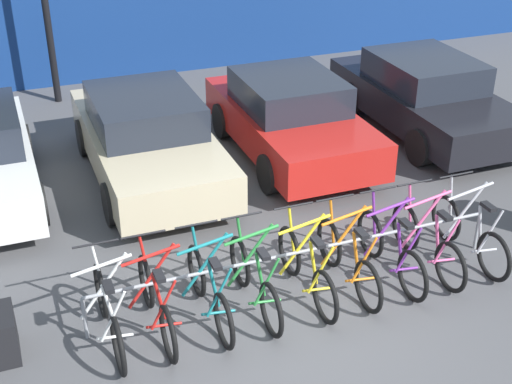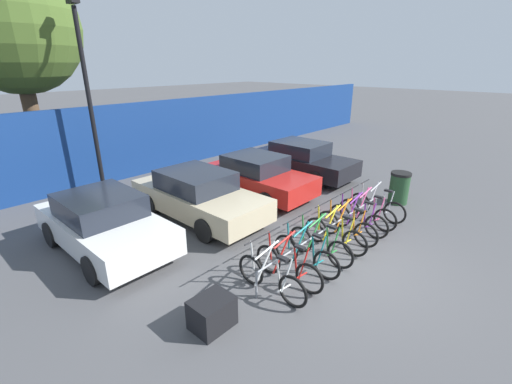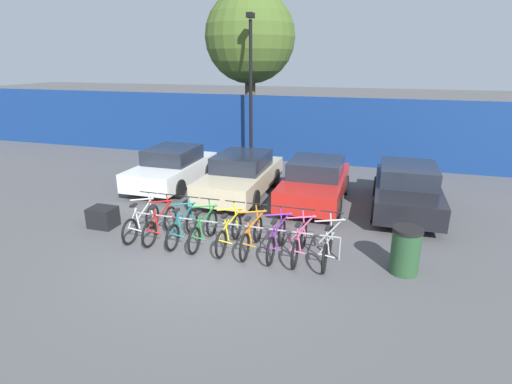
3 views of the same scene
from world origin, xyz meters
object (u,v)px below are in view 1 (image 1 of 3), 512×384
(bicycle_purple, at_px, (391,251))
(bicycle_green, at_px, (255,281))
(bicycle_pink, at_px, (427,243))
(car_red, at_px, (290,118))
(bicycle_silver, at_px, (469,233))
(car_black, at_px, (425,95))
(bike_rack, at_px, (300,255))
(bicycle_white, at_px, (109,314))
(bicycle_red, at_px, (156,303))
(car_beige, at_px, (147,138))
(bicycle_teal, at_px, (209,291))
(bicycle_yellow, at_px, (306,270))
(bicycle_orange, at_px, (348,260))

(bicycle_purple, bearing_deg, bicycle_green, 177.03)
(bicycle_pink, bearing_deg, bicycle_purple, -178.50)
(bicycle_pink, xyz_separation_m, car_red, (-0.28, 3.87, 0.31))
(bicycle_green, xyz_separation_m, bicycle_silver, (3.05, 0.00, 0.00))
(bicycle_pink, distance_m, car_red, 3.89)
(car_red, height_order, car_black, same)
(bicycle_purple, xyz_separation_m, bicycle_silver, (1.19, 0.00, 0.00))
(bike_rack, relative_size, car_red, 1.34)
(bike_rack, height_order, bicycle_white, bicycle_white)
(bicycle_red, xyz_separation_m, car_beige, (0.84, 3.90, 0.31))
(bicycle_purple, xyz_separation_m, car_red, (0.27, 3.87, 0.31))
(bicycle_purple, relative_size, car_beige, 0.39)
(bicycle_red, xyz_separation_m, bicycle_purple, (3.05, 0.00, 0.00))
(car_black, bearing_deg, bicycle_white, -149.06)
(bike_rack, relative_size, bicycle_purple, 3.12)
(bicycle_pink, height_order, car_black, car_black)
(bicycle_teal, distance_m, bicycle_pink, 2.97)
(bicycle_red, bearing_deg, bicycle_pink, -3.49)
(bike_rack, distance_m, bicycle_yellow, 0.20)
(bike_rack, relative_size, bicycle_silver, 3.12)
(bicycle_red, distance_m, bicycle_purple, 3.05)
(bicycle_green, height_order, bicycle_purple, same)
(bicycle_red, height_order, bicycle_yellow, same)
(bicycle_white, relative_size, car_red, 0.43)
(bicycle_yellow, relative_size, car_red, 0.43)
(bike_rack, xyz_separation_m, bicycle_purple, (1.20, -0.15, -0.13))
(car_red, relative_size, car_black, 0.93)
(bicycle_yellow, bearing_deg, car_beige, 104.53)
(bicycle_white, height_order, bicycle_green, same)
(bicycle_yellow, distance_m, car_beige, 4.05)
(bicycle_green, distance_m, bicycle_orange, 1.24)
(bicycle_orange, relative_size, car_black, 0.40)
(bicycle_red, relative_size, bicycle_silver, 1.00)
(bicycle_yellow, height_order, bicycle_purple, same)
(bike_rack, bearing_deg, bicycle_white, -176.45)
(bicycle_yellow, bearing_deg, bicycle_pink, -0.37)
(bicycle_red, distance_m, bicycle_green, 1.20)
(bicycle_silver, relative_size, car_black, 0.40)
(bike_rack, xyz_separation_m, bicycle_orange, (0.59, -0.15, -0.13))
(bicycle_white, distance_m, bicycle_red, 0.55)
(car_red, xyz_separation_m, car_black, (2.74, 0.09, 0.00))
(bicycle_teal, xyz_separation_m, car_black, (5.43, 3.96, 0.31))
(bicycle_white, bearing_deg, bicycle_purple, -3.51)
(bicycle_white, relative_size, bicycle_purple, 1.00)
(bicycle_white, bearing_deg, bicycle_teal, -3.51)
(bicycle_red, bearing_deg, car_beige, 74.40)
(bicycle_orange, xyz_separation_m, car_black, (3.62, 3.96, 0.31))
(bicycle_pink, bearing_deg, car_beige, 126.78)
(bicycle_teal, bearing_deg, bicycle_orange, 3.12)
(bicycle_orange, height_order, car_black, car_black)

